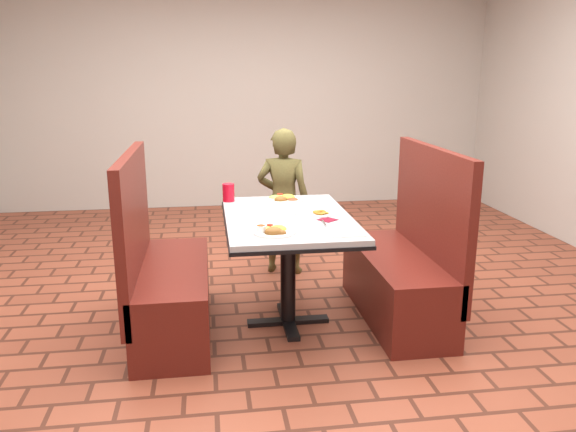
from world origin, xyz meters
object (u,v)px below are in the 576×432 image
object	(u,v)px
far_dinner_plate	(284,197)
red_tumbler	(228,193)
diner_person	(283,202)
booth_bench_right	(404,271)
booth_bench_left	(165,284)
near_dinner_plate	(273,229)
dining_table	(288,230)
plantain_plate	(320,213)

from	to	relation	value
far_dinner_plate	red_tumbler	world-z (taller)	red_tumbler
diner_person	booth_bench_right	bearing A→B (deg)	142.16
booth_bench_right	far_dinner_plate	world-z (taller)	booth_bench_right
booth_bench_left	red_tumbler	size ratio (longest dim) A/B	9.47
near_dinner_plate	far_dinner_plate	world-z (taller)	near_dinner_plate
booth_bench_left	far_dinner_plate	xyz separation A→B (m)	(0.83, 0.43, 0.45)
diner_person	near_dinner_plate	xyz separation A→B (m)	(-0.25, -1.40, 0.17)
dining_table	booth_bench_right	bearing A→B (deg)	0.00
far_dinner_plate	plantain_plate	size ratio (longest dim) A/B	1.63
dining_table	near_dinner_plate	size ratio (longest dim) A/B	4.92
dining_table	plantain_plate	size ratio (longest dim) A/B	7.25
booth_bench_left	far_dinner_plate	size ratio (longest dim) A/B	4.40
dining_table	near_dinner_plate	world-z (taller)	near_dinner_plate
dining_table	diner_person	size ratio (longest dim) A/B	1.00
plantain_plate	red_tumbler	bearing A→B (deg)	139.60
dining_table	plantain_plate	distance (m)	0.24
near_dinner_plate	red_tumbler	size ratio (longest dim) A/B	1.94
plantain_plate	near_dinner_plate	bearing A→B (deg)	-132.97
booth_bench_left	dining_table	bearing A→B (deg)	0.00
booth_bench_right	red_tumbler	bearing A→B (deg)	157.50
booth_bench_right	near_dinner_plate	xyz separation A→B (m)	(-0.94, -0.38, 0.45)
far_dinner_plate	plantain_plate	distance (m)	0.47
dining_table	booth_bench_right	xyz separation A→B (m)	(0.80, 0.00, -0.32)
plantain_plate	red_tumbler	size ratio (longest dim) A/B	1.32
diner_person	plantain_plate	bearing A→B (deg)	113.67
dining_table	near_dinner_plate	distance (m)	0.43
booth_bench_right	near_dinner_plate	world-z (taller)	booth_bench_right
dining_table	plantain_plate	world-z (taller)	plantain_plate
diner_person	plantain_plate	xyz separation A→B (m)	(0.10, -1.02, 0.15)
far_dinner_plate	near_dinner_plate	bearing A→B (deg)	-102.05
near_dinner_plate	plantain_plate	size ratio (longest dim) A/B	1.47
booth_bench_right	near_dinner_plate	distance (m)	1.11
booth_bench_right	plantain_plate	bearing A→B (deg)	-179.45
dining_table	diner_person	world-z (taller)	diner_person
booth_bench_left	red_tumbler	distance (m)	0.81
dining_table	red_tumbler	size ratio (longest dim) A/B	9.56
near_dinner_plate	far_dinner_plate	size ratio (longest dim) A/B	0.90
diner_person	red_tumbler	size ratio (longest dim) A/B	9.58
plantain_plate	booth_bench_left	bearing A→B (deg)	179.68
diner_person	far_dinner_plate	xyz separation A→B (m)	(-0.08, -0.59, 0.17)
diner_person	plantain_plate	distance (m)	1.04
far_dinner_plate	booth_bench_left	bearing A→B (deg)	-152.55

